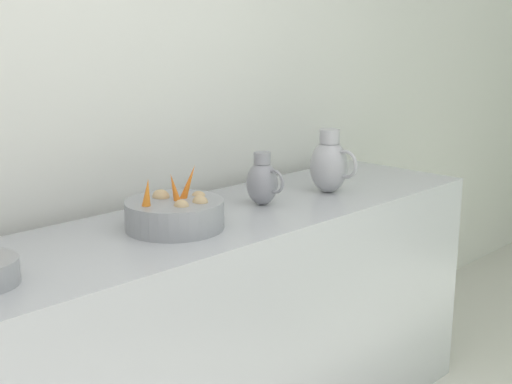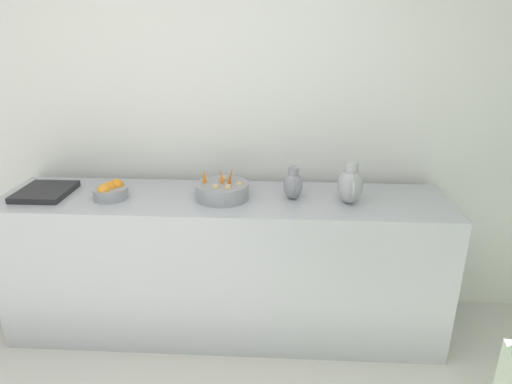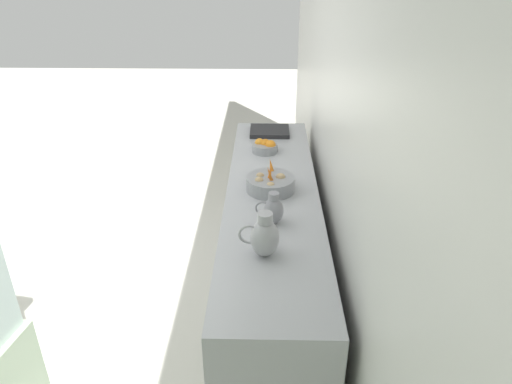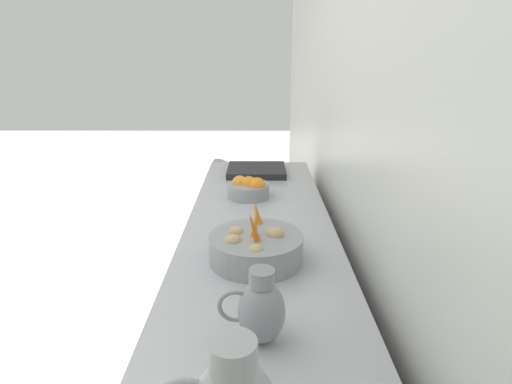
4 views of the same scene
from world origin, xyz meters
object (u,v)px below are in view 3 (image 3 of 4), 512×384
(vegetable_colander, at_px, (270,183))
(metal_pitcher_short, at_px, (273,210))
(orange_bowl, at_px, (265,147))
(metal_pitcher_tall, at_px, (264,236))

(vegetable_colander, bearing_deg, metal_pitcher_short, 91.85)
(orange_bowl, distance_m, metal_pitcher_short, 1.10)
(orange_bowl, height_order, metal_pitcher_short, metal_pitcher_short)
(orange_bowl, distance_m, metal_pitcher_tall, 1.42)
(orange_bowl, xyz_separation_m, metal_pitcher_tall, (-0.00, 1.42, 0.07))
(vegetable_colander, height_order, metal_pitcher_tall, metal_pitcher_tall)
(vegetable_colander, relative_size, orange_bowl, 1.57)
(metal_pitcher_short, bearing_deg, metal_pitcher_tall, 81.39)
(vegetable_colander, xyz_separation_m, orange_bowl, (0.04, -0.67, -0.01))
(orange_bowl, bearing_deg, vegetable_colander, 93.26)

